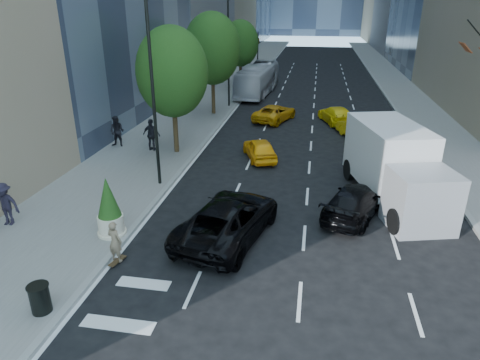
% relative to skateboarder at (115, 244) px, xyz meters
% --- Properties ---
extents(ground, '(160.00, 160.00, 0.00)m').
position_rel_skateboarder_xyz_m(ground, '(5.60, 3.00, -0.79)').
color(ground, black).
rests_on(ground, ground).
extents(sidewalk_left, '(6.00, 120.00, 0.15)m').
position_rel_skateboarder_xyz_m(sidewalk_left, '(-3.40, 33.00, -0.71)').
color(sidewalk_left, slate).
rests_on(sidewalk_left, ground).
extents(sidewalk_right, '(4.00, 120.00, 0.15)m').
position_rel_skateboarder_xyz_m(sidewalk_right, '(15.60, 33.00, -0.71)').
color(sidewalk_right, slate).
rests_on(sidewalk_right, ground).
extents(lamp_near, '(2.13, 0.22, 10.00)m').
position_rel_skateboarder_xyz_m(lamp_near, '(-0.72, 7.00, 5.03)').
color(lamp_near, black).
rests_on(lamp_near, sidewalk_left).
extents(lamp_far, '(2.13, 0.22, 10.00)m').
position_rel_skateboarder_xyz_m(lamp_far, '(-0.72, 25.00, 5.03)').
color(lamp_far, black).
rests_on(lamp_far, sidewalk_left).
extents(tree_near, '(4.20, 4.20, 7.46)m').
position_rel_skateboarder_xyz_m(tree_near, '(-1.60, 12.00, 4.19)').
color(tree_near, black).
rests_on(tree_near, sidewalk_left).
extents(tree_mid, '(4.50, 4.50, 7.99)m').
position_rel_skateboarder_xyz_m(tree_mid, '(-1.60, 22.00, 4.53)').
color(tree_mid, black).
rests_on(tree_mid, sidewalk_left).
extents(tree_far, '(3.90, 3.90, 6.92)m').
position_rel_skateboarder_xyz_m(tree_far, '(-1.60, 35.00, 3.84)').
color(tree_far, black).
rests_on(tree_far, sidewalk_left).
extents(traffic_signal, '(2.48, 0.53, 5.20)m').
position_rel_skateboarder_xyz_m(traffic_signal, '(-0.80, 43.00, 3.45)').
color(traffic_signal, black).
rests_on(traffic_signal, sidewalk_left).
extents(skateboarder, '(0.65, 0.51, 1.57)m').
position_rel_skateboarder_xyz_m(skateboarder, '(0.00, 0.00, 0.00)').
color(skateboarder, '#806B50').
rests_on(skateboarder, ground).
extents(black_sedan_lincoln, '(3.93, 6.28, 1.62)m').
position_rel_skateboarder_xyz_m(black_sedan_lincoln, '(3.60, 2.55, 0.02)').
color(black_sedan_lincoln, black).
rests_on(black_sedan_lincoln, ground).
extents(black_sedan_mercedes, '(3.49, 5.05, 1.36)m').
position_rel_skateboarder_xyz_m(black_sedan_mercedes, '(8.67, 5.30, -0.11)').
color(black_sedan_mercedes, black).
rests_on(black_sedan_mercedes, ground).
extents(taxi_a, '(2.70, 3.99, 1.26)m').
position_rel_skateboarder_xyz_m(taxi_a, '(3.60, 11.95, -0.15)').
color(taxi_a, '#FEAA0D').
rests_on(taxi_a, ground).
extents(taxi_b, '(3.10, 4.54, 1.42)m').
position_rel_skateboarder_xyz_m(taxi_b, '(9.80, 17.00, -0.08)').
color(taxi_b, yellow).
rests_on(taxi_b, ground).
extents(taxi_c, '(3.54, 5.04, 1.28)m').
position_rel_skateboarder_xyz_m(taxi_c, '(3.60, 21.00, -0.15)').
color(taxi_c, orange).
rests_on(taxi_c, ground).
extents(taxi_d, '(3.08, 4.79, 1.29)m').
position_rel_skateboarder_xyz_m(taxi_d, '(8.35, 21.16, -0.14)').
color(taxi_d, yellow).
rests_on(taxi_d, ground).
extents(city_bus, '(3.20, 10.80, 2.97)m').
position_rel_skateboarder_xyz_m(city_bus, '(0.80, 31.39, 0.70)').
color(city_bus, silver).
rests_on(city_bus, ground).
extents(box_truck, '(4.37, 7.63, 3.45)m').
position_rel_skateboarder_xyz_m(box_truck, '(10.52, 7.31, 0.97)').
color(box_truck, silver).
rests_on(box_truck, ground).
extents(pedestrian_a, '(0.99, 0.79, 1.95)m').
position_rel_skateboarder_xyz_m(pedestrian_a, '(-5.60, 12.33, 0.34)').
color(pedestrian_a, black).
rests_on(pedestrian_a, sidewalk_left).
extents(pedestrian_b, '(1.23, 0.68, 1.99)m').
position_rel_skateboarder_xyz_m(pedestrian_b, '(-3.15, 11.95, 0.36)').
color(pedestrian_b, black).
rests_on(pedestrian_b, sidewalk_left).
extents(pedestrian_c, '(1.23, 0.74, 1.86)m').
position_rel_skateboarder_xyz_m(pedestrian_c, '(-5.60, 1.71, 0.30)').
color(pedestrian_c, black).
rests_on(pedestrian_c, sidewalk_left).
extents(trash_can, '(0.59, 0.59, 0.88)m').
position_rel_skateboarder_xyz_m(trash_can, '(-1.00, -3.00, -0.20)').
color(trash_can, black).
rests_on(trash_can, sidewalk_left).
extents(planter_shrub, '(1.01, 1.01, 2.43)m').
position_rel_skateboarder_xyz_m(planter_shrub, '(-1.00, 1.72, 0.52)').
color(planter_shrub, '#ECE2C4').
rests_on(planter_shrub, sidewalk_left).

